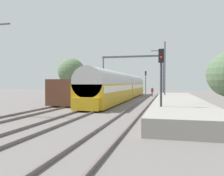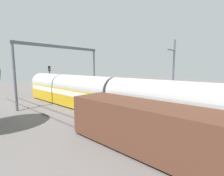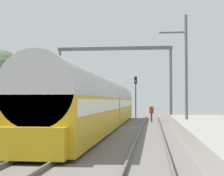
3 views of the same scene
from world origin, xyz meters
The scene contains 9 objects.
ground centered at (0.00, 0.00, 0.00)m, with size 120.00×120.00×0.00m, color slate.
track_west centered at (0.00, 0.00, 0.08)m, with size 1.52×60.00×0.16m.
track_east centered at (3.91, 0.00, 0.08)m, with size 1.51×60.00×0.16m.
passenger_train centered at (0.00, 12.11, 1.97)m, with size 2.93×32.85×3.82m.
freight_car centered at (-3.91, 4.88, 1.47)m, with size 2.80×13.00×2.70m.
person_crossing centered at (3.90, 20.80, 1.03)m, with size 0.46×0.38×1.73m.
railway_signal_far centered at (1.92, 28.99, 3.30)m, with size 0.36×0.30×5.16m.
catenary_gantry centered at (0.00, 21.67, 5.61)m, with size 12.23×0.28×7.86m.
catenary_pole_east_mid centered at (6.26, 8.67, 4.15)m, with size 1.90×0.20×8.00m.
Camera 3 is at (4.07, -15.92, 2.16)m, focal length 57.44 mm.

